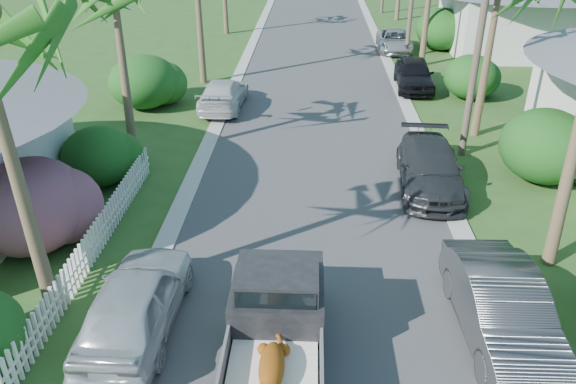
{
  "coord_description": "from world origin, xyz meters",
  "views": [
    {
      "loc": [
        -0.18,
        -7.05,
        8.76
      ],
      "look_at": [
        -0.81,
        6.93,
        1.4
      ],
      "focal_mm": 35.0,
      "sensor_mm": 36.0,
      "label": 1
    }
  ],
  "objects_px": {
    "house_right_far": "(523,17)",
    "utility_pole_b": "(480,33)",
    "parked_car_rf": "(414,74)",
    "parked_car_rd": "(394,41)",
    "parked_car_rn": "(502,310)",
    "pickup_truck": "(277,319)",
    "parked_car_rm": "(430,168)",
    "parked_car_ln": "(136,302)",
    "parked_car_lf": "(223,94)"
  },
  "relations": [
    {
      "from": "pickup_truck",
      "to": "parked_car_ln",
      "type": "bearing_deg",
      "value": 167.54
    },
    {
      "from": "pickup_truck",
      "to": "parked_car_rn",
      "type": "height_order",
      "value": "pickup_truck"
    },
    {
      "from": "parked_car_ln",
      "to": "utility_pole_b",
      "type": "relative_size",
      "value": 0.5
    },
    {
      "from": "pickup_truck",
      "to": "house_right_far",
      "type": "bearing_deg",
      "value": 63.72
    },
    {
      "from": "pickup_truck",
      "to": "parked_car_rd",
      "type": "bearing_deg",
      "value": 78.03
    },
    {
      "from": "parked_car_rd",
      "to": "utility_pole_b",
      "type": "height_order",
      "value": "utility_pole_b"
    },
    {
      "from": "parked_car_ln",
      "to": "pickup_truck",
      "type": "bearing_deg",
      "value": 168.43
    },
    {
      "from": "parked_car_lf",
      "to": "utility_pole_b",
      "type": "distance_m",
      "value": 11.75
    },
    {
      "from": "parked_car_rm",
      "to": "house_right_far",
      "type": "height_order",
      "value": "house_right_far"
    },
    {
      "from": "pickup_truck",
      "to": "parked_car_lf",
      "type": "xyz_separation_m",
      "value": [
        -3.49,
        15.92,
        -0.34
      ]
    },
    {
      "from": "parked_car_rn",
      "to": "parked_car_rm",
      "type": "bearing_deg",
      "value": 89.85
    },
    {
      "from": "pickup_truck",
      "to": "utility_pole_b",
      "type": "relative_size",
      "value": 0.57
    },
    {
      "from": "parked_car_rd",
      "to": "parked_car_lf",
      "type": "bearing_deg",
      "value": -126.99
    },
    {
      "from": "parked_car_rm",
      "to": "house_right_far",
      "type": "xyz_separation_m",
      "value": [
        9.17,
        19.84,
        1.4
      ]
    },
    {
      "from": "utility_pole_b",
      "to": "parked_car_rd",
      "type": "bearing_deg",
      "value": 92.09
    },
    {
      "from": "pickup_truck",
      "to": "parked_car_lf",
      "type": "relative_size",
      "value": 1.11
    },
    {
      "from": "parked_car_lf",
      "to": "utility_pole_b",
      "type": "bearing_deg",
      "value": 155.27
    },
    {
      "from": "pickup_truck",
      "to": "parked_car_rn",
      "type": "bearing_deg",
      "value": 9.16
    },
    {
      "from": "parked_car_rf",
      "to": "utility_pole_b",
      "type": "relative_size",
      "value": 0.5
    },
    {
      "from": "parked_car_ln",
      "to": "house_right_far",
      "type": "xyz_separation_m",
      "value": [
        17.02,
        27.28,
        1.35
      ]
    },
    {
      "from": "pickup_truck",
      "to": "parked_car_rd",
      "type": "height_order",
      "value": "pickup_truck"
    },
    {
      "from": "parked_car_rm",
      "to": "parked_car_ln",
      "type": "bearing_deg",
      "value": -133.02
    },
    {
      "from": "house_right_far",
      "to": "utility_pole_b",
      "type": "relative_size",
      "value": 1.0
    },
    {
      "from": "parked_car_lf",
      "to": "parked_car_ln",
      "type": "bearing_deg",
      "value": 92.83
    },
    {
      "from": "parked_car_rm",
      "to": "parked_car_rd",
      "type": "xyz_separation_m",
      "value": [
        1.17,
        19.31,
        -0.09
      ]
    },
    {
      "from": "pickup_truck",
      "to": "parked_car_rm",
      "type": "bearing_deg",
      "value": 60.31
    },
    {
      "from": "parked_car_rm",
      "to": "pickup_truck",
      "type": "bearing_deg",
      "value": -116.21
    },
    {
      "from": "parked_car_rn",
      "to": "parked_car_lf",
      "type": "distance_m",
      "value": 17.3
    },
    {
      "from": "house_right_far",
      "to": "parked_car_ln",
      "type": "bearing_deg",
      "value": -121.96
    },
    {
      "from": "pickup_truck",
      "to": "parked_car_rm",
      "type": "distance_m",
      "value": 9.39
    },
    {
      "from": "parked_car_rm",
      "to": "house_right_far",
      "type": "relative_size",
      "value": 0.55
    },
    {
      "from": "parked_car_rd",
      "to": "parked_car_rn",
      "type": "bearing_deg",
      "value": -90.09
    },
    {
      "from": "parked_car_rm",
      "to": "parked_car_lf",
      "type": "bearing_deg",
      "value": 139.83
    },
    {
      "from": "pickup_truck",
      "to": "parked_car_rn",
      "type": "xyz_separation_m",
      "value": [
        4.89,
        0.79,
        -0.23
      ]
    },
    {
      "from": "parked_car_rf",
      "to": "parked_car_rd",
      "type": "bearing_deg",
      "value": 92.3
    },
    {
      "from": "parked_car_ln",
      "to": "utility_pole_b",
      "type": "height_order",
      "value": "utility_pole_b"
    },
    {
      "from": "house_right_far",
      "to": "parked_car_rm",
      "type": "bearing_deg",
      "value": -114.82
    },
    {
      "from": "parked_car_rn",
      "to": "parked_car_rd",
      "type": "xyz_separation_m",
      "value": [
        0.94,
        26.67,
        -0.15
      ]
    },
    {
      "from": "house_right_far",
      "to": "utility_pole_b",
      "type": "distance_m",
      "value": 18.71
    },
    {
      "from": "parked_car_rm",
      "to": "parked_car_ln",
      "type": "distance_m",
      "value": 10.82
    },
    {
      "from": "parked_car_ln",
      "to": "parked_car_rm",
      "type": "bearing_deg",
      "value": -135.6
    },
    {
      "from": "utility_pole_b",
      "to": "parked_car_ln",
      "type": "bearing_deg",
      "value": -133.1
    },
    {
      "from": "parked_car_rm",
      "to": "parked_car_rd",
      "type": "height_order",
      "value": "parked_car_rm"
    },
    {
      "from": "parked_car_rd",
      "to": "utility_pole_b",
      "type": "bearing_deg",
      "value": -85.99
    },
    {
      "from": "pickup_truck",
      "to": "parked_car_rn",
      "type": "relative_size",
      "value": 1.09
    },
    {
      "from": "parked_car_rm",
      "to": "utility_pole_b",
      "type": "height_order",
      "value": "utility_pole_b"
    },
    {
      "from": "parked_car_rn",
      "to": "utility_pole_b",
      "type": "height_order",
      "value": "utility_pole_b"
    },
    {
      "from": "pickup_truck",
      "to": "house_right_far",
      "type": "relative_size",
      "value": 0.57
    },
    {
      "from": "house_right_far",
      "to": "parked_car_rd",
      "type": "bearing_deg",
      "value": -176.22
    },
    {
      "from": "parked_car_lf",
      "to": "parked_car_rf",
      "type": "bearing_deg",
      "value": -157.84
    }
  ]
}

